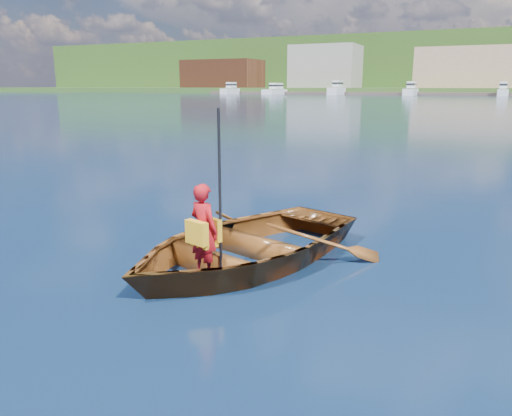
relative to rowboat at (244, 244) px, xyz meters
The scene contains 8 objects.
ground 1.09m from the rowboat, 11.21° to the right, with size 600.00×600.00×0.00m.
rowboat is the anchor object (origin of this frame).
child_paddler 1.01m from the rowboat, 97.99° to the right, with size 0.51×0.42×2.14m.
shoreline 236.62m from the rowboat, 89.75° to the left, with size 400.00×140.00×22.00m.
dock 147.87m from the rowboat, 91.78° to the left, with size 160.05×6.91×0.80m.
waterfront_buildings 165.10m from the rowboat, 92.33° to the left, with size 202.00×16.00×14.00m.
marina_yachts 143.15m from the rowboat, 91.50° to the left, with size 143.71×12.92×4.41m.
hillside_trees 241.96m from the rowboat, 95.42° to the left, with size 291.04×86.85×25.72m.
Camera 1 is at (1.98, -5.97, 2.49)m, focal length 35.00 mm.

